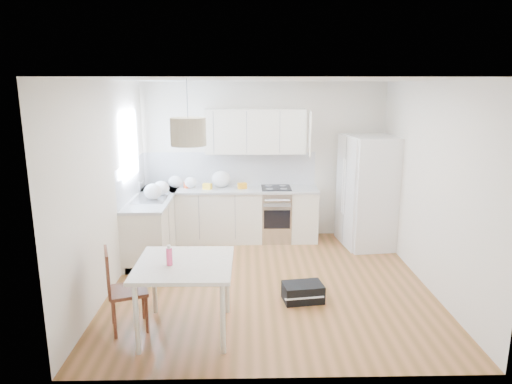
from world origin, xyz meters
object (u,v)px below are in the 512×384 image
gym_bag (303,292)px  dining_chair (128,289)px  refrigerator (369,192)px  dining_table (185,271)px

gym_bag → dining_chair: bearing=-171.3°
refrigerator → dining_table: refrigerator is taller
dining_chair → gym_bag: 2.12m
dining_table → dining_chair: bearing=173.2°
dining_table → gym_bag: 1.65m
refrigerator → dining_table: size_ratio=1.80×
dining_chair → gym_bag: dining_chair is taller
dining_table → refrigerator: bearing=46.1°
gym_bag → refrigerator: bearing=48.6°
refrigerator → dining_table: 3.86m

